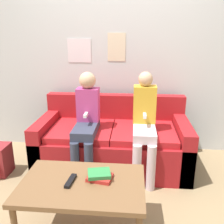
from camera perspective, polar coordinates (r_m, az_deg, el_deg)
The scene contains 8 objects.
ground_plane at distance 2.62m, azimuth -0.83°, elevation -17.35°, with size 10.00×10.00×0.00m, color #937A56.
wall_back at distance 3.20m, azimuth 1.08°, elevation 14.03°, with size 8.00×0.06×2.60m.
couch at distance 2.95m, azimuth 0.23°, elevation -7.00°, with size 1.70×0.84×0.78m.
coffee_table at distance 1.94m, azimuth -6.78°, elevation -16.88°, with size 0.91×0.60×0.45m.
person_left at distance 2.68m, azimuth -5.89°, elevation -1.60°, with size 0.24×0.57×1.11m.
person_right at distance 2.63m, azimuth 7.41°, elevation -2.19°, with size 0.24×0.57×1.12m.
tv_remote at distance 1.92m, azimuth -9.45°, elevation -15.27°, with size 0.06×0.17×0.02m.
book_stack at distance 1.93m, azimuth -2.89°, elevation -14.30°, with size 0.20×0.18×0.06m.
Camera 1 is at (0.23, -2.13, 1.50)m, focal length 40.00 mm.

